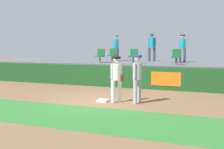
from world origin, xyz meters
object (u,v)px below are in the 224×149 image
(player_fielder_home, at_px, (117,76))
(player_runner_visitor, at_px, (137,76))
(spectator_casual, at_px, (152,45))
(seat_back_right, at_px, (177,55))
(spectator_capped, at_px, (183,46))
(seat_front_center, at_px, (134,55))
(spectator_hooded, at_px, (116,46))
(seat_front_left, at_px, (100,55))
(seat_front_right, at_px, (176,56))
(seat_back_left, at_px, (112,54))
(first_base, at_px, (103,100))

(player_fielder_home, distance_m, player_runner_visitor, 0.82)
(player_runner_visitor, xyz_separation_m, spectator_casual, (-1.33, 8.02, 1.22))
(player_fielder_home, height_order, seat_back_right, seat_back_right)
(seat_back_right, relative_size, spectator_capped, 0.49)
(seat_front_center, height_order, spectator_hooded, spectator_hooded)
(player_runner_visitor, relative_size, spectator_casual, 1.01)
(player_fielder_home, distance_m, seat_front_left, 6.11)
(seat_back_right, relative_size, seat_front_right, 1.00)
(player_fielder_home, height_order, spectator_hooded, spectator_hooded)
(player_fielder_home, relative_size, seat_back_left, 2.17)
(seat_front_center, height_order, spectator_casual, spectator_casual)
(player_fielder_home, height_order, player_runner_visitor, player_runner_visitor)
(player_runner_visitor, xyz_separation_m, spectator_hooded, (-3.72, 7.50, 1.15))
(seat_back_right, bearing_deg, spectator_casual, 148.88)
(player_fielder_home, xyz_separation_m, seat_front_right, (1.52, 5.27, 0.65))
(player_runner_visitor, distance_m, spectator_casual, 8.22)
(first_base, height_order, seat_front_center, seat_front_center)
(first_base, xyz_separation_m, seat_back_right, (1.87, 7.11, 1.66))
(seat_back_left, distance_m, spectator_hooded, 0.80)
(seat_front_left, relative_size, seat_back_left, 1.00)
(player_runner_visitor, bearing_deg, seat_front_left, -132.07)
(seat_front_left, distance_m, spectator_hooded, 2.45)
(seat_back_right, distance_m, spectator_casual, 2.22)
(player_fielder_home, distance_m, seat_front_center, 5.39)
(first_base, height_order, seat_front_right, seat_front_right)
(player_runner_visitor, bearing_deg, seat_back_right, -173.00)
(player_fielder_home, bearing_deg, first_base, -50.05)
(spectator_capped, bearing_deg, seat_back_right, 93.31)
(spectator_hooded, bearing_deg, player_fielder_home, 128.35)
(first_base, distance_m, spectator_hooded, 8.35)
(player_runner_visitor, bearing_deg, spectator_hooded, -142.51)
(seat_front_left, bearing_deg, spectator_hooded, 87.40)
(seat_front_right, xyz_separation_m, spectator_capped, (0.00, 2.57, 0.53))
(spectator_casual, bearing_deg, player_fielder_home, 74.09)
(seat_back_right, xyz_separation_m, seat_front_center, (-2.22, -1.80, -0.00))
(seat_front_left, bearing_deg, player_runner_visitor, -53.17)
(seat_back_left, relative_size, seat_front_right, 1.00)
(seat_front_center, distance_m, seat_front_right, 2.44)
(spectator_casual, bearing_deg, spectator_hooded, -7.42)
(player_fielder_home, relative_size, seat_front_right, 2.17)
(player_runner_visitor, bearing_deg, first_base, -70.62)
(seat_back_right, height_order, spectator_hooded, spectator_hooded)
(seat_back_left, relative_size, spectator_casual, 0.45)
(seat_back_right, height_order, seat_back_left, same)
(first_base, bearing_deg, spectator_casual, 89.72)
(spectator_hooded, relative_size, spectator_casual, 0.93)
(seat_front_center, xyz_separation_m, spectator_casual, (0.39, 2.90, 0.61))
(player_runner_visitor, height_order, seat_back_left, seat_back_left)
(seat_back_left, xyz_separation_m, spectator_capped, (4.47, 0.77, 0.53))
(spectator_casual, bearing_deg, seat_front_left, 29.70)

